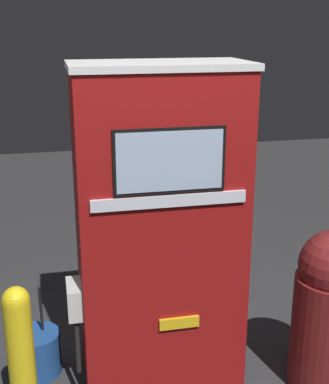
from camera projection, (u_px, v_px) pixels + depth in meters
The scene contains 3 objects.
gas_pump at pixel (160, 231), 3.33m from camera, with size 1.12×0.56×2.07m.
safety_bollard at pixel (21, 359), 2.97m from camera, with size 0.15×0.15×0.94m.
squeegee_bucket at pixel (37, 352), 3.61m from camera, with size 0.32×0.32×0.66m.
Camera 1 is at (-0.64, -2.77, 2.29)m, focal length 50.00 mm.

